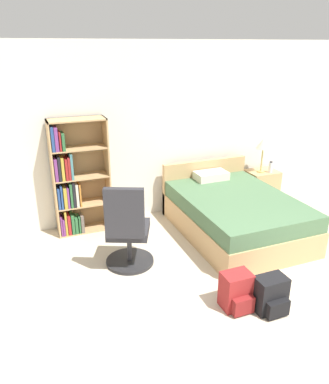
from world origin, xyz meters
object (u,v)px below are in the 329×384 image
(office_chair, at_px, (128,232))
(table_lamp, at_px, (263,145))
(bookshelf, at_px, (74,182))
(water_bottle, at_px, (271,167))
(bed, at_px, (233,213))
(nightstand, at_px, (261,186))
(backpack_red, at_px, (237,292))
(backpack_black, at_px, (271,295))

(office_chair, relative_size, table_lamp, 1.91)
(bookshelf, bearing_deg, water_bottle, -2.85)
(bookshelf, height_order, bed, bookshelf)
(nightstand, relative_size, backpack_red, 1.42)
(office_chair, height_order, backpack_red, office_chair)
(bed, distance_m, water_bottle, 1.36)
(bed, height_order, backpack_black, bed)
(nightstand, bearing_deg, backpack_black, -123.16)
(office_chair, xyz_separation_m, nightstand, (2.69, 1.13, -0.19))
(backpack_red, bearing_deg, backpack_black, -29.79)
(bed, distance_m, backpack_black, 1.73)
(water_bottle, bearing_deg, backpack_red, -132.14)
(bookshelf, height_order, table_lamp, bookshelf)
(bed, bearing_deg, backpack_red, -120.04)
(backpack_black, bearing_deg, backpack_red, 150.21)
(water_bottle, relative_size, backpack_black, 0.50)
(office_chair, bearing_deg, backpack_black, -49.55)
(office_chair, distance_m, table_lamp, 2.91)
(bed, distance_m, table_lamp, 1.44)
(bookshelf, relative_size, office_chair, 1.48)
(backpack_red, bearing_deg, table_lamp, 50.82)
(bookshelf, xyz_separation_m, water_bottle, (3.18, -0.16, -0.12))
(bookshelf, xyz_separation_m, bed, (2.07, -0.86, -0.46))
(water_bottle, xyz_separation_m, backpack_black, (-1.66, -2.33, -0.46))
(water_bottle, xyz_separation_m, backpack_red, (-1.96, -2.16, -0.46))
(office_chair, height_order, water_bottle, office_chair)
(bed, relative_size, table_lamp, 3.52)
(table_lamp, bearing_deg, bed, -141.57)
(nightstand, bearing_deg, backpack_red, -129.76)
(bed, xyz_separation_m, backpack_red, (-0.85, -1.46, -0.11))
(bookshelf, height_order, water_bottle, bookshelf)
(backpack_black, bearing_deg, bookshelf, 121.42)
(nightstand, distance_m, backpack_black, 2.90)
(bed, xyz_separation_m, backpack_black, (-0.55, -1.63, -0.12))
(nightstand, distance_m, table_lamp, 0.74)
(nightstand, bearing_deg, table_lamp, -158.47)
(backpack_black, bearing_deg, nightstand, 56.84)
(office_chair, xyz_separation_m, backpack_black, (1.10, -1.30, -0.29))
(bookshelf, distance_m, nightstand, 3.14)
(backpack_black, height_order, backpack_red, backpack_red)
(bookshelf, bearing_deg, bed, -22.47)
(backpack_black, bearing_deg, water_bottle, 54.50)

